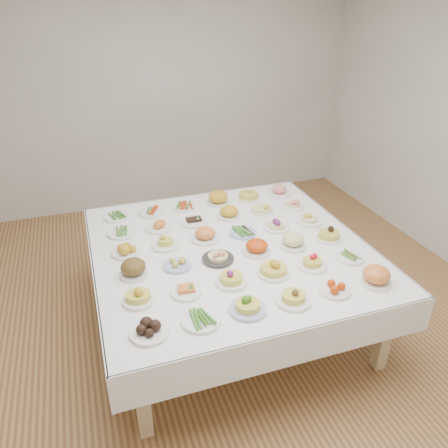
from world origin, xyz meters
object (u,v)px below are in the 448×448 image
object	(u,v)px
dish_18	(126,248)
dish_35	(279,190)
display_table	(230,253)
dish_0	(149,327)

from	to	relation	value
dish_18	dish_35	xyz separation A→B (m)	(1.63, 0.65, 0.01)
display_table	dish_0	bearing A→B (deg)	-134.70
display_table	dish_18	bearing A→B (deg)	169.10
dish_0	dish_35	xyz separation A→B (m)	(1.63, 1.62, 0.00)
display_table	dish_0	world-z (taller)	dish_0
dish_0	dish_18	size ratio (longest dim) A/B	1.06
dish_0	dish_18	world-z (taller)	dish_0
display_table	dish_18	world-z (taller)	dish_18
dish_18	display_table	bearing A→B (deg)	-10.90
dish_18	dish_35	size ratio (longest dim) A/B	0.94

